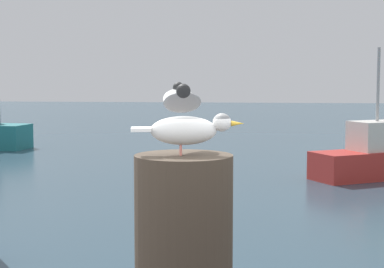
# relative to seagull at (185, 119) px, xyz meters

# --- Properties ---
(seagull) EXTENTS (0.39, 0.57, 0.25)m
(seagull) POSITION_rel_seagull_xyz_m (0.00, 0.00, 0.00)
(seagull) COLOR #C66B60
(seagull) RESTS_ON mooring_post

